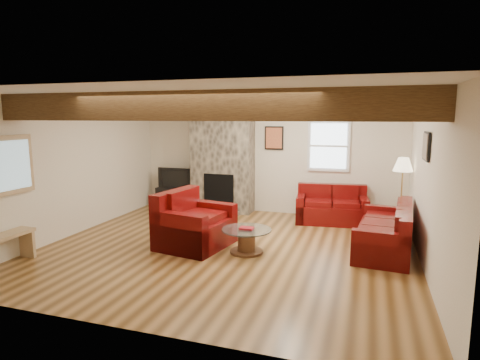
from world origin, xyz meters
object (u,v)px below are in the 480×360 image
object	(u,v)px
loveseat	(332,204)
floor_lamp	(403,169)
sofa_three	(384,228)
armchair_red	(195,219)
coffee_table	(247,241)
tv_cabinet	(177,197)
television	(176,178)

from	to	relation	value
loveseat	floor_lamp	size ratio (longest dim) A/B	1.00
sofa_three	floor_lamp	distance (m)	1.51
loveseat	armchair_red	distance (m)	3.07
coffee_table	tv_cabinet	xyz separation A→B (m)	(-2.57, 2.63, 0.04)
loveseat	tv_cabinet	xyz separation A→B (m)	(-3.70, 0.30, -0.14)
coffee_table	sofa_three	bearing A→B (deg)	21.24
coffee_table	loveseat	bearing A→B (deg)	64.17
armchair_red	coffee_table	world-z (taller)	armchair_red
armchair_red	sofa_three	bearing A→B (deg)	-65.96
coffee_table	floor_lamp	world-z (taller)	floor_lamp
sofa_three	floor_lamp	world-z (taller)	floor_lamp
armchair_red	tv_cabinet	xyz separation A→B (m)	(-1.65, 2.59, -0.23)
coffee_table	tv_cabinet	size ratio (longest dim) A/B	0.84
tv_cabinet	floor_lamp	bearing A→B (deg)	-6.90
loveseat	television	bearing A→B (deg)	169.26
television	sofa_three	bearing A→B (deg)	-21.19
armchair_red	floor_lamp	size ratio (longest dim) A/B	0.81
loveseat	tv_cabinet	distance (m)	3.72
coffee_table	tv_cabinet	distance (m)	3.68
armchair_red	coffee_table	xyz separation A→B (m)	(0.92, -0.05, -0.27)
armchair_red	floor_lamp	xyz separation A→B (m)	(3.35, 1.98, 0.75)
armchair_red	television	distance (m)	3.08
loveseat	armchair_red	world-z (taller)	armchair_red
tv_cabinet	loveseat	bearing A→B (deg)	-4.63
television	loveseat	bearing A→B (deg)	-4.63
armchair_red	television	size ratio (longest dim) A/B	1.35
sofa_three	floor_lamp	size ratio (longest dim) A/B	1.37
armchair_red	loveseat	bearing A→B (deg)	-32.11
loveseat	floor_lamp	distance (m)	1.57
armchair_red	floor_lamp	world-z (taller)	floor_lamp
loveseat	coffee_table	size ratio (longest dim) A/B	1.78
sofa_three	tv_cabinet	distance (m)	5.02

